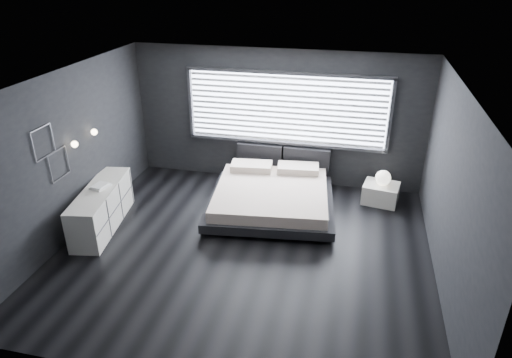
# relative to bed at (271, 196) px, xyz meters

# --- Properties ---
(room) EXTENTS (6.04, 6.00, 2.80)m
(room) POSITION_rel_bed_xyz_m (-0.17, -1.43, 1.12)
(room) COLOR black
(room) RESTS_ON ground
(window) EXTENTS (4.14, 0.09, 1.52)m
(window) POSITION_rel_bed_xyz_m (0.03, 1.27, 1.33)
(window) COLOR white
(window) RESTS_ON ground
(headboard) EXTENTS (1.96, 0.16, 0.52)m
(headboard) POSITION_rel_bed_xyz_m (0.01, 1.21, 0.29)
(headboard) COLOR black
(headboard) RESTS_ON ground
(sconce_near) EXTENTS (0.18, 0.11, 0.11)m
(sconce_near) POSITION_rel_bed_xyz_m (-3.05, -1.38, 1.32)
(sconce_near) COLOR silver
(sconce_near) RESTS_ON ground
(sconce_far) EXTENTS (0.18, 0.11, 0.11)m
(sconce_far) POSITION_rel_bed_xyz_m (-3.05, -0.78, 1.32)
(sconce_far) COLOR silver
(sconce_far) RESTS_ON ground
(wall_art_upper) EXTENTS (0.01, 0.48, 0.48)m
(wall_art_upper) POSITION_rel_bed_xyz_m (-3.14, -1.98, 1.57)
(wall_art_upper) COLOR #47474C
(wall_art_upper) RESTS_ON ground
(wall_art_lower) EXTENTS (0.01, 0.48, 0.48)m
(wall_art_lower) POSITION_rel_bed_xyz_m (-3.14, -1.73, 1.10)
(wall_art_lower) COLOR #47474C
(wall_art_lower) RESTS_ON ground
(bed) EXTENTS (2.56, 2.47, 0.60)m
(bed) POSITION_rel_bed_xyz_m (0.00, 0.00, 0.00)
(bed) COLOR black
(bed) RESTS_ON ground
(nightstand) EXTENTS (0.74, 0.66, 0.39)m
(nightstand) POSITION_rel_bed_xyz_m (2.04, 0.77, -0.09)
(nightstand) COLOR white
(nightstand) RESTS_ON ground
(orb_lamp) EXTENTS (0.29, 0.29, 0.29)m
(orb_lamp) POSITION_rel_bed_xyz_m (2.05, 0.76, 0.25)
(orb_lamp) COLOR white
(orb_lamp) RESTS_ON nightstand
(dresser) EXTENTS (0.82, 1.92, 0.74)m
(dresser) POSITION_rel_bed_xyz_m (-2.81, -1.27, 0.09)
(dresser) COLOR white
(dresser) RESTS_ON ground
(book_stack) EXTENTS (0.31, 0.36, 0.06)m
(book_stack) POSITION_rel_bed_xyz_m (-2.81, -1.21, 0.49)
(book_stack) COLOR white
(book_stack) RESTS_ON dresser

